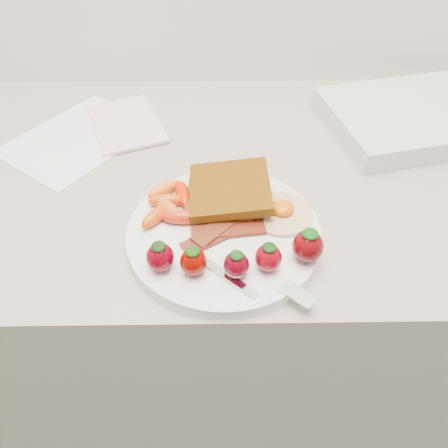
{
  "coord_description": "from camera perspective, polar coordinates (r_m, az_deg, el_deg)",
  "views": [
    {
      "loc": [
        0.0,
        1.12,
        1.35
      ],
      "look_at": [
        0.01,
        1.54,
        0.93
      ],
      "focal_mm": 35.0,
      "sensor_mm": 36.0,
      "label": 1
    }
  ],
  "objects": [
    {
      "name": "appliance",
      "position": [
        0.89,
        23.01,
        12.67
      ],
      "size": [
        0.33,
        0.29,
        0.04
      ],
      "primitive_type": "cube",
      "rotation": [
        0.0,
        0.0,
        0.22
      ],
      "color": "silver",
      "rests_on": "counter"
    },
    {
      "name": "fork",
      "position": [
        0.54,
        4.26,
        -7.61
      ],
      "size": [
        0.15,
        0.09,
        0.0
      ],
      "color": "silver",
      "rests_on": "plate"
    },
    {
      "name": "baby_carrots",
      "position": [
        0.63,
        -6.98,
        2.59
      ],
      "size": [
        0.09,
        0.11,
        0.02
      ],
      "color": "#CD4609",
      "rests_on": "plate"
    },
    {
      "name": "bacon_strips",
      "position": [
        0.6,
        -0.19,
        -0.75
      ],
      "size": [
        0.12,
        0.1,
        0.01
      ],
      "color": "#3E190D",
      "rests_on": "plate"
    },
    {
      "name": "fried_egg",
      "position": [
        0.63,
        7.51,
        1.56
      ],
      "size": [
        0.09,
        0.09,
        0.02
      ],
      "color": "white",
      "rests_on": "plate"
    },
    {
      "name": "toast_upper",
      "position": [
        0.63,
        0.77,
        4.62
      ],
      "size": [
        0.12,
        0.12,
        0.03
      ],
      "primitive_type": "cube",
      "rotation": [
        0.0,
        -0.1,
        0.02
      ],
      "color": "#311804",
      "rests_on": "toast_lower"
    },
    {
      "name": "toast_lower",
      "position": [
        0.64,
        -0.54,
        3.46
      ],
      "size": [
        0.1,
        0.1,
        0.01
      ],
      "primitive_type": "cube",
      "rotation": [
        0.0,
        0.0,
        -0.06
      ],
      "color": "#48270B",
      "rests_on": "plate"
    },
    {
      "name": "notepad",
      "position": [
        0.86,
        -12.67,
        12.7
      ],
      "size": [
        0.17,
        0.2,
        0.01
      ],
      "primitive_type": "cube",
      "rotation": [
        0.0,
        0.0,
        0.37
      ],
      "color": "silver",
      "rests_on": "paper_sheet"
    },
    {
      "name": "strawberries",
      "position": [
        0.54,
        2.14,
        -4.15
      ],
      "size": [
        0.22,
        0.06,
        0.05
      ],
      "color": "#5F000B",
      "rests_on": "plate"
    },
    {
      "name": "counter",
      "position": [
        1.07,
        -0.61,
        -11.94
      ],
      "size": [
        2.0,
        0.6,
        0.9
      ],
      "primitive_type": "cube",
      "color": "gray",
      "rests_on": "ground"
    },
    {
      "name": "plate",
      "position": [
        0.61,
        -0.0,
        -1.26
      ],
      "size": [
        0.27,
        0.27,
        0.02
      ],
      "primitive_type": "cylinder",
      "color": "white",
      "rests_on": "counter"
    },
    {
      "name": "paper_sheet",
      "position": [
        0.85,
        -18.45,
        10.62
      ],
      "size": [
        0.29,
        0.3,
        0.0
      ],
      "primitive_type": "cube",
      "rotation": [
        0.0,
        0.0,
        -0.64
      ],
      "color": "white",
      "rests_on": "counter"
    }
  ]
}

